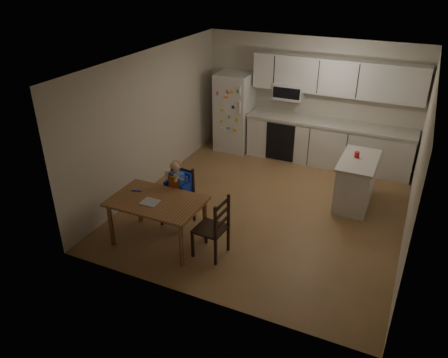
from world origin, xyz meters
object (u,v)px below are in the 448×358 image
object	(u,v)px
red_cup	(357,155)
kitchen_island	(356,181)
dining_table	(157,206)
chair_booster	(178,185)
chair_side	(216,225)
refrigerator	(234,112)

from	to	relation	value
red_cup	kitchen_island	bearing A→B (deg)	-44.30
kitchen_island	dining_table	world-z (taller)	kitchen_island
chair_booster	chair_side	world-z (taller)	chair_booster
kitchen_island	chair_side	world-z (taller)	chair_side
kitchen_island	red_cup	size ratio (longest dim) A/B	10.86
kitchen_island	chair_side	xyz separation A→B (m)	(-1.54, -2.38, 0.11)
chair_side	dining_table	bearing A→B (deg)	-83.54
refrigerator	chair_side	world-z (taller)	refrigerator
kitchen_island	chair_side	size ratio (longest dim) A/B	1.21
kitchen_island	chair_booster	size ratio (longest dim) A/B	1.03
chair_booster	dining_table	bearing A→B (deg)	-84.10
red_cup	chair_side	bearing A→B (deg)	-121.35
red_cup	dining_table	bearing A→B (deg)	-134.42
kitchen_island	chair_booster	world-z (taller)	chair_booster
kitchen_island	chair_side	bearing A→B (deg)	-122.96
red_cup	chair_booster	distance (m)	3.06
chair_side	chair_booster	bearing A→B (deg)	-117.55
dining_table	red_cup	bearing A→B (deg)	45.58
refrigerator	kitchen_island	xyz separation A→B (m)	(2.90, -1.37, -0.42)
chair_booster	kitchen_island	bearing A→B (deg)	42.41
red_cup	dining_table	world-z (taller)	red_cup
dining_table	chair_booster	world-z (taller)	chair_booster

